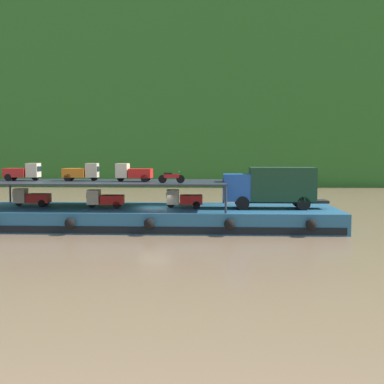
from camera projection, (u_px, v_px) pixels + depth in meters
name	position (u px, v px, depth m)	size (l,w,h in m)	color
ground_plane	(156.00, 227.00, 36.82)	(400.00, 400.00, 0.00)	#7F664C
hillside_far_bank	(192.00, 76.00, 97.22)	(110.70, 38.57, 37.94)	#286023
cargo_barge	(156.00, 217.00, 36.73)	(27.45, 8.30, 1.50)	#23567A
covered_lorry	(271.00, 186.00, 35.89)	(7.87, 2.32, 3.10)	#1E4C99
cargo_rack	(107.00, 182.00, 36.71)	(18.25, 6.90, 2.00)	#232833
mini_truck_lower_stern	(31.00, 197.00, 37.55)	(2.80, 1.30, 1.38)	red
mini_truck_lower_aft	(105.00, 199.00, 36.31)	(2.78, 1.26, 1.38)	red
mini_truck_lower_mid	(184.00, 199.00, 36.42)	(2.77, 1.25, 1.38)	red
mini_truck_upper_stern	(23.00, 172.00, 37.54)	(2.74, 1.21, 1.38)	red
mini_truck_upper_mid	(82.00, 172.00, 37.24)	(2.78, 1.27, 1.38)	orange
mini_truck_upper_fore	(133.00, 172.00, 36.42)	(2.79, 1.30, 1.38)	red
motorcycle_upper_port	(171.00, 177.00, 34.39)	(1.90, 0.55, 0.87)	black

